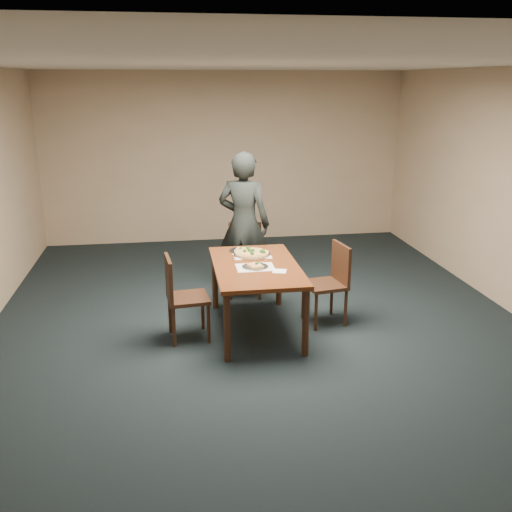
{
  "coord_description": "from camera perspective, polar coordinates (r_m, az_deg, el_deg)",
  "views": [
    {
      "loc": [
        -0.95,
        -5.54,
        2.64
      ],
      "look_at": [
        -0.07,
        0.19,
        0.85
      ],
      "focal_mm": 40.0,
      "sensor_mm": 36.0,
      "label": 1
    }
  ],
  "objects": [
    {
      "name": "placemat_near",
      "position": [
        6.02,
        -0.08,
        -1.13
      ],
      "size": [
        0.4,
        0.3,
        0.0
      ],
      "primitive_type": "cube",
      "color": "white",
      "rests_on": "dining_table"
    },
    {
      "name": "chair_far",
      "position": [
        7.26,
        -1.11,
        0.15
      ],
      "size": [
        0.47,
        0.47,
        0.91
      ],
      "rotation": [
        0.0,
        0.0,
        -0.12
      ],
      "color": "black",
      "rests_on": "ground"
    },
    {
      "name": "pizza_pan",
      "position": [
        6.43,
        -0.39,
        0.29
      ],
      "size": [
        0.42,
        0.42,
        0.07
      ],
      "color": "silver",
      "rests_on": "dining_table"
    },
    {
      "name": "napkin",
      "position": [
        5.89,
        2.37,
        -1.53
      ],
      "size": [
        0.17,
        0.17,
        0.01
      ],
      "primitive_type": "cube",
      "rotation": [
        0.0,
        0.0,
        -0.28
      ],
      "color": "white",
      "rests_on": "dining_table"
    },
    {
      "name": "slice_plate_far",
      "position": [
        6.58,
        -1.49,
        0.57
      ],
      "size": [
        0.28,
        0.28,
        0.06
      ],
      "color": "silver",
      "rests_on": "dining_table"
    },
    {
      "name": "diner",
      "position": [
        7.2,
        -1.22,
        3.27
      ],
      "size": [
        0.79,
        0.67,
        1.82
      ],
      "primitive_type": "imported",
      "rotation": [
        0.0,
        0.0,
        2.71
      ],
      "color": "black",
      "rests_on": "ground"
    },
    {
      "name": "slice_plate_near",
      "position": [
        6.02,
        -0.07,
        -1.02
      ],
      "size": [
        0.28,
        0.28,
        0.06
      ],
      "color": "silver",
      "rests_on": "dining_table"
    },
    {
      "name": "chair_right",
      "position": [
        6.44,
        7.54,
        -2.27
      ],
      "size": [
        0.48,
        0.48,
        0.91
      ],
      "rotation": [
        0.0,
        0.0,
        -1.41
      ],
      "color": "black",
      "rests_on": "ground"
    },
    {
      "name": "dining_table",
      "position": [
        6.13,
        0.0,
        -1.72
      ],
      "size": [
        0.9,
        1.5,
        0.75
      ],
      "color": "#4F230F",
      "rests_on": "ground"
    },
    {
      "name": "placemat_main",
      "position": [
        6.44,
        -0.41,
        0.09
      ],
      "size": [
        0.42,
        0.32,
        0.0
      ],
      "primitive_type": "cube",
      "color": "white",
      "rests_on": "dining_table"
    },
    {
      "name": "chair_left",
      "position": [
        6.01,
        -7.56,
        -3.7
      ],
      "size": [
        0.46,
        0.46,
        0.91
      ],
      "rotation": [
        0.0,
        0.0,
        1.68
      ],
      "color": "black",
      "rests_on": "ground"
    },
    {
      "name": "room_shell",
      "position": [
        5.69,
        0.95,
        8.05
      ],
      "size": [
        8.0,
        8.0,
        8.0
      ],
      "color": "tan",
      "rests_on": "ground"
    },
    {
      "name": "ground",
      "position": [
        6.21,
        0.87,
        -8.01
      ],
      "size": [
        8.0,
        8.0,
        0.0
      ],
      "primitive_type": "plane",
      "color": "black",
      "rests_on": "ground"
    }
  ]
}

